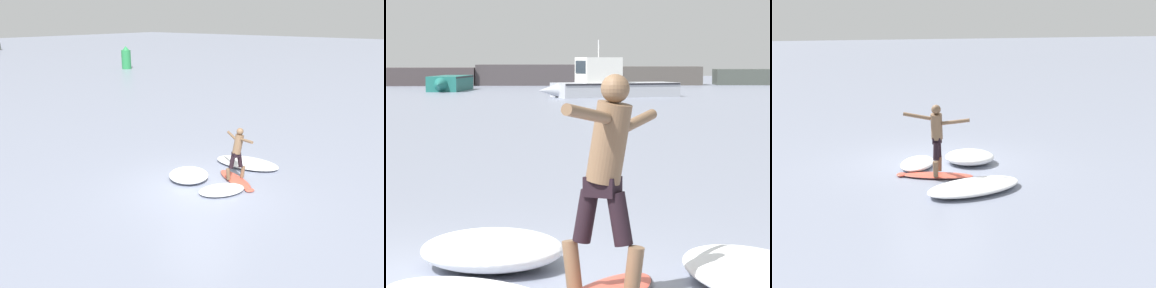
# 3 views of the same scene
# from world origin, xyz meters

# --- Properties ---
(surfer) EXTENTS (0.89, 1.47, 1.76)m
(surfer) POSITION_xyz_m (1.34, -0.50, 1.12)
(surfer) COLOR brown
(surfer) RESTS_ON surfboard
(fishing_boat_near_jetty) EXTENTS (2.54, 7.66, 0.93)m
(fishing_boat_near_jetty) POSITION_xyz_m (-4.12, 49.99, 0.49)
(fishing_boat_near_jetty) COLOR #1E665D
(fishing_boat_near_jetty) RESTS_ON ground
(small_boat_offshore) EXTENTS (7.58, 4.23, 2.97)m
(small_boat_offshore) POSITION_xyz_m (4.99, 39.71, 0.66)
(small_boat_offshore) COLOR #A8ACB3
(small_boat_offshore) RESTS_ON ground
(wave_foam_at_tail) EXTENTS (1.58, 1.57, 0.35)m
(wave_foam_at_tail) POSITION_xyz_m (0.37, 0.80, 0.17)
(wave_foam_at_tail) COLOR white
(wave_foam_at_tail) RESTS_ON ground
(wave_foam_beside) EXTENTS (1.57, 2.55, 0.23)m
(wave_foam_beside) POSITION_xyz_m (2.72, -0.10, 0.11)
(wave_foam_beside) COLOR white
(wave_foam_beside) RESTS_ON ground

